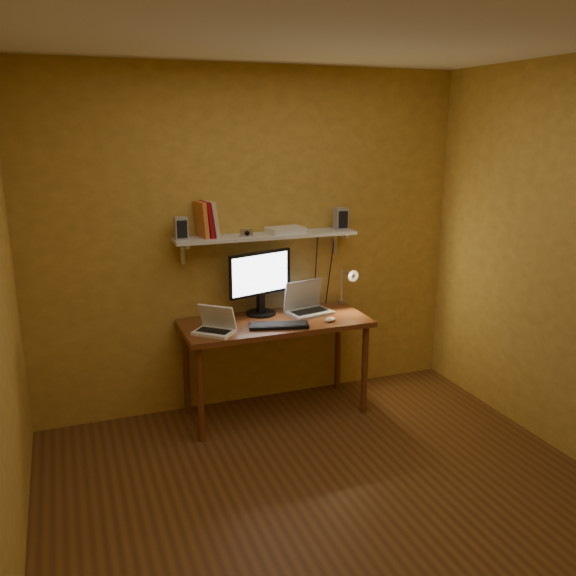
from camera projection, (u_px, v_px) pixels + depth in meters
name	position (u px, v px, depth m)	size (l,w,h in m)	color
room	(343.00, 293.00, 3.24)	(3.44, 3.24, 2.64)	brown
desk	(275.00, 331.00, 4.58)	(1.40, 0.60, 0.75)	brown
wall_shelf	(266.00, 236.00, 4.58)	(1.40, 0.25, 0.21)	silver
monitor	(261.00, 280.00, 4.65)	(0.53, 0.29, 0.49)	black
laptop	(307.00, 304.00, 4.75)	(0.37, 0.30, 0.25)	#93969B
netbook	(215.00, 325.00, 4.29)	(0.33, 0.32, 0.20)	white
keyboard	(279.00, 325.00, 4.41)	(0.43, 0.14, 0.02)	black
mouse	(330.00, 319.00, 4.54)	(0.09, 0.06, 0.03)	white
desk_lamp	(348.00, 282.00, 4.85)	(0.09, 0.23, 0.38)	silver
speaker_left	(181.00, 228.00, 4.34)	(0.09, 0.09, 0.16)	#93969B
speaker_right	(341.00, 219.00, 4.76)	(0.09, 0.09, 0.17)	#93969B
books	(206.00, 219.00, 4.41)	(0.16, 0.19, 0.26)	orange
shelf_camera	(247.00, 233.00, 4.45)	(0.10, 0.04, 0.06)	silver
router	(286.00, 230.00, 4.61)	(0.27, 0.18, 0.05)	white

